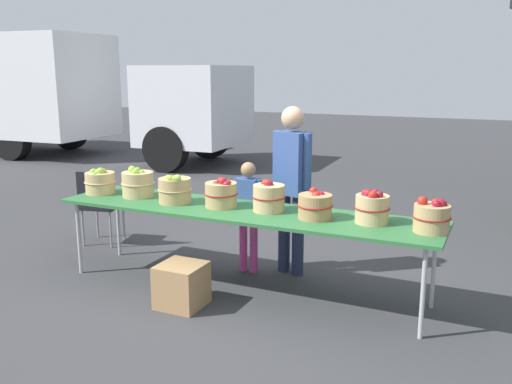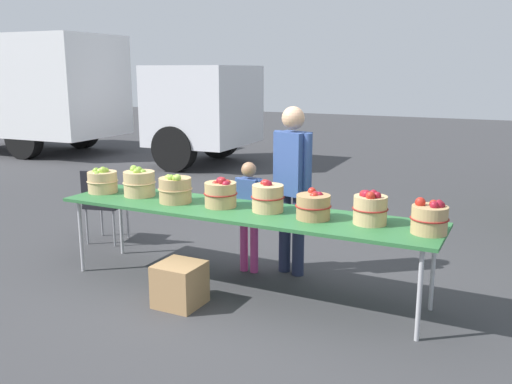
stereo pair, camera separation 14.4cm
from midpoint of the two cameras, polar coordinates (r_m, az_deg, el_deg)
name	(u,v)px [view 2 (the right image)]	position (r m, az deg, el deg)	size (l,w,h in m)	color
ground_plane	(241,289)	(5.15, -0.69, -9.93)	(40.00, 40.00, 0.00)	#38383A
market_table	(241,213)	(4.92, -0.72, -2.18)	(3.50, 0.76, 0.75)	#2D6B38
apple_basket_green_0	(102,181)	(5.77, -14.89, 1.13)	(0.31, 0.31, 0.27)	tan
apple_basket_green_1	(139,183)	(5.53, -11.23, 0.95)	(0.32, 0.32, 0.29)	tan
apple_basket_green_2	(175,189)	(5.20, -7.56, 0.28)	(0.32, 0.32, 0.29)	tan
apple_basket_red_0	(221,193)	(4.99, -2.83, -0.15)	(0.31, 0.31, 0.28)	tan
apple_basket_red_1	(268,197)	(4.83, 2.06, -0.52)	(0.30, 0.30, 0.28)	tan
apple_basket_red_2	(313,206)	(4.62, 6.83, -1.44)	(0.30, 0.30, 0.25)	#A87F51
apple_basket_red_3	(370,208)	(4.54, 12.58, -1.67)	(0.29, 0.29, 0.28)	tan
apple_basket_red_4	(430,218)	(4.40, 18.40, -2.56)	(0.29, 0.29, 0.27)	tan
vendor_adult	(292,177)	(5.28, 4.55, 1.51)	(0.42, 0.29, 1.63)	#262D4C
child_customer	(249,208)	(5.37, 0.04, -1.68)	(0.29, 0.15, 1.10)	#CC3F8C
box_truck	(68,91)	(13.73, -18.56, 9.86)	(7.79, 2.53, 2.75)	white
folding_chair	(103,200)	(6.53, -14.87, -0.81)	(0.48, 0.48, 0.86)	black
produce_crate	(180,284)	(4.79, -6.99, -9.44)	(0.37, 0.37, 0.37)	#A87F51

